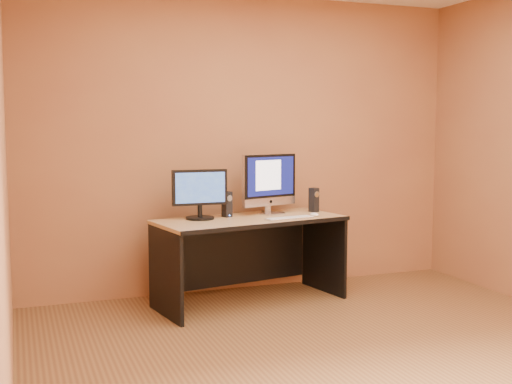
# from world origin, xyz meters

# --- Properties ---
(floor) EXTENTS (4.00, 4.00, 0.00)m
(floor) POSITION_xyz_m (0.00, 0.00, 0.00)
(floor) COLOR brown
(floor) RESTS_ON ground
(walls) EXTENTS (4.00, 4.00, 2.60)m
(walls) POSITION_xyz_m (0.00, 0.00, 1.30)
(walls) COLOR #99663E
(walls) RESTS_ON ground
(desk) EXTENTS (1.62, 0.92, 0.71)m
(desk) POSITION_xyz_m (-0.16, 1.49, 0.35)
(desk) COLOR tan
(desk) RESTS_ON ground
(imac) EXTENTS (0.58, 0.34, 0.53)m
(imac) POSITION_xyz_m (0.09, 1.65, 0.97)
(imac) COLOR silver
(imac) RESTS_ON desk
(second_monitor) EXTENTS (0.46, 0.24, 0.40)m
(second_monitor) POSITION_xyz_m (-0.56, 1.58, 0.91)
(second_monitor) COLOR black
(second_monitor) RESTS_ON desk
(speaker_left) EXTENTS (0.08, 0.09, 0.21)m
(speaker_left) POSITION_xyz_m (-0.31, 1.63, 0.81)
(speaker_left) COLOR black
(speaker_left) RESTS_ON desk
(speaker_right) EXTENTS (0.08, 0.09, 0.21)m
(speaker_right) POSITION_xyz_m (0.49, 1.65, 0.81)
(speaker_right) COLOR black
(speaker_right) RESTS_ON desk
(keyboard) EXTENTS (0.42, 0.17, 0.02)m
(keyboard) POSITION_xyz_m (0.12, 1.33, 0.72)
(keyboard) COLOR silver
(keyboard) RESTS_ON desk
(mouse) EXTENTS (0.07, 0.11, 0.03)m
(mouse) POSITION_xyz_m (0.37, 1.39, 0.72)
(mouse) COLOR white
(mouse) RESTS_ON desk
(cable_a) EXTENTS (0.14, 0.17, 0.01)m
(cable_a) POSITION_xyz_m (0.16, 1.76, 0.71)
(cable_a) COLOR black
(cable_a) RESTS_ON desk
(cable_b) EXTENTS (0.05, 0.17, 0.01)m
(cable_b) POSITION_xyz_m (0.07, 1.79, 0.71)
(cable_b) COLOR black
(cable_b) RESTS_ON desk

